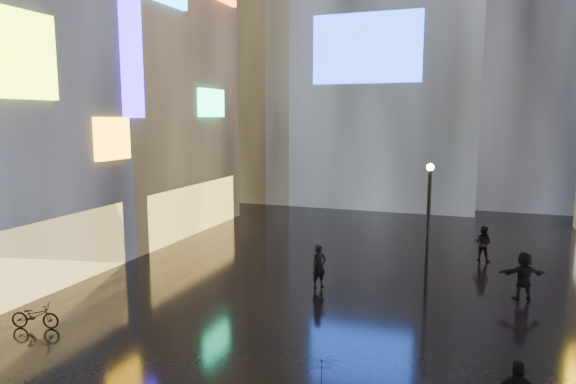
% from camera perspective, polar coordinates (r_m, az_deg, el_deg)
% --- Properties ---
extents(ground, '(140.00, 140.00, 0.00)m').
position_cam_1_polar(ground, '(22.69, 7.03, -9.80)').
color(ground, black).
rests_on(ground, ground).
extents(building_left_far, '(10.28, 12.00, 22.00)m').
position_cam_1_polar(building_left_far, '(34.30, -17.95, 14.53)').
color(building_left_far, black).
rests_on(building_left_far, ground).
extents(tower_flank_left, '(10.00, 10.00, 26.00)m').
position_cam_1_polar(tower_flank_left, '(47.33, -3.65, 15.54)').
color(tower_flank_left, black).
rests_on(tower_flank_left, ground).
extents(lamp_far, '(0.30, 0.30, 5.20)m').
position_cam_1_polar(lamp_far, '(21.57, 15.32, -2.90)').
color(lamp_far, black).
rests_on(lamp_far, ground).
extents(pedestrian_5, '(1.84, 1.11, 1.89)m').
position_cam_1_polar(pedestrian_5, '(22.10, 24.72, -8.45)').
color(pedestrian_5, black).
rests_on(pedestrian_5, ground).
extents(pedestrian_6, '(0.75, 0.78, 1.81)m').
position_cam_1_polar(pedestrian_6, '(21.55, 3.48, -8.22)').
color(pedestrian_6, black).
rests_on(pedestrian_6, ground).
extents(pedestrian_7, '(1.01, 0.88, 1.74)m').
position_cam_1_polar(pedestrian_7, '(27.17, 20.83, -5.34)').
color(pedestrian_7, black).
rests_on(pedestrian_7, ground).
extents(umbrella_2, '(1.10, 1.08, 0.91)m').
position_cam_1_polar(umbrella_2, '(10.54, 3.62, -20.12)').
color(umbrella_2, black).
rests_on(umbrella_2, pedestrian_4).
extents(bicycle, '(1.74, 1.00, 0.86)m').
position_cam_1_polar(bicycle, '(19.62, -26.29, -12.23)').
color(bicycle, black).
rests_on(bicycle, ground).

